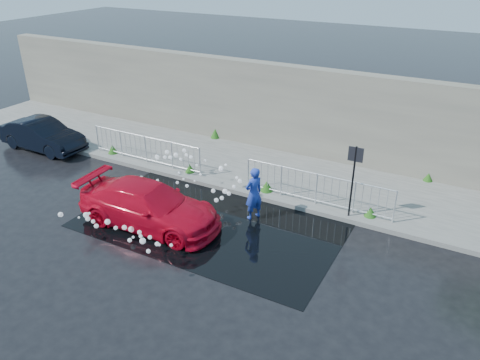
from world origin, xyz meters
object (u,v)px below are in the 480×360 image
Objects in this scene: dark_car at (42,135)px; person at (254,193)px; red_car at (149,206)px; sign_post at (354,171)px.

dark_car is 10.46m from person.
red_car reaches higher than dark_car.
person is (-2.70, -1.30, -0.86)m from sign_post.
dark_car is 2.26× the size of person.
person reaches higher than red_car.
sign_post reaches higher than dark_car.
dark_car is at bearing -68.13° from person.
red_car is (-5.32, -3.18, -1.06)m from sign_post.
red_car is at bearing -108.56° from dark_car.
red_car is 1.17× the size of dark_car.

